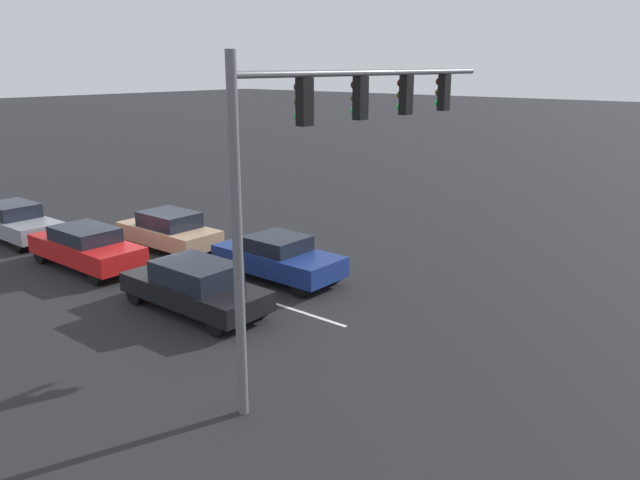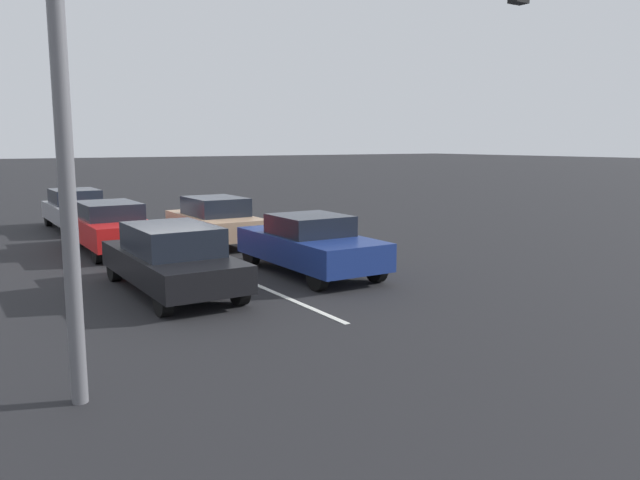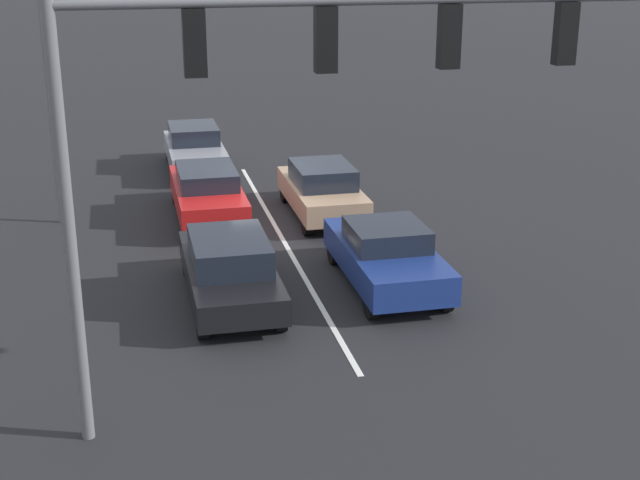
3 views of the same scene
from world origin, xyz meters
name	(u,v)px [view 1 (image 1 of 3)]	position (x,y,z in m)	size (l,w,h in m)	color
ground_plane	(144,261)	(0.00, 0.00, 0.00)	(240.00, 240.00, 0.00)	black
lane_stripe_left_divider	(171,270)	(0.00, 1.58, 0.01)	(0.12, 15.16, 0.01)	silver
car_black_midlane_front	(195,286)	(1.84, 5.16, 0.76)	(1.81, 4.68, 1.48)	black
car_navy_leftlane_front	(278,257)	(-1.69, 5.06, 0.74)	(1.86, 4.43, 1.46)	navy
car_tan_leftlane_second	(169,231)	(-1.46, -0.38, 0.77)	(1.77, 4.28, 1.50)	tan
car_red_midlane_second	(86,247)	(1.70, -0.81, 0.77)	(1.77, 4.72, 1.47)	red
car_gray_midlane_third	(16,222)	(1.56, -6.28, 0.76)	(1.79, 4.49, 1.48)	gray
traffic_signal_gantry	(339,135)	(1.63, 10.14, 5.33)	(9.29, 0.37, 7.07)	slate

